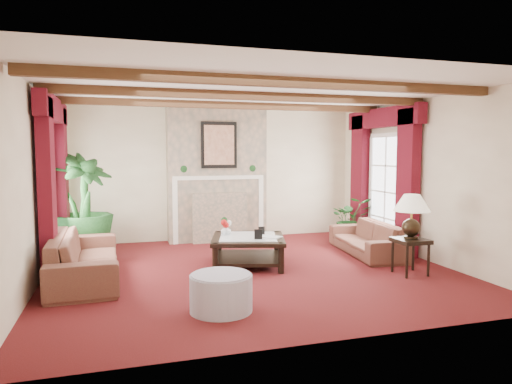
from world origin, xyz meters
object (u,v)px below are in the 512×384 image
object	(u,v)px
side_table	(410,256)
sofa_left	(84,249)
sofa_right	(367,233)
coffee_table	(248,251)
potted_palm	(84,227)
ottoman	(221,293)

from	to	relation	value
side_table	sofa_left	bearing A→B (deg)	166.89
sofa_right	coffee_table	world-z (taller)	sofa_right
coffee_table	potted_palm	bearing A→B (deg)	165.93
ottoman	side_table	bearing A→B (deg)	13.88
sofa_left	ottoman	distance (m)	2.42
sofa_left	potted_palm	size ratio (longest dim) A/B	1.15
sofa_left	potted_palm	world-z (taller)	potted_palm
sofa_right	ottoman	distance (m)	3.79
sofa_right	side_table	size ratio (longest dim) A/B	3.68
sofa_left	ottoman	xyz separation A→B (m)	(1.58, -1.82, -0.23)
potted_palm	ottoman	bearing A→B (deg)	-63.35
side_table	coffee_table	bearing A→B (deg)	151.17
sofa_left	potted_palm	xyz separation A→B (m)	(-0.12, 1.57, 0.06)
sofa_left	side_table	xyz separation A→B (m)	(4.61, -1.07, -0.17)
potted_palm	ottoman	distance (m)	3.80
sofa_left	sofa_right	bearing A→B (deg)	-87.68
sofa_right	ottoman	xyz separation A→B (m)	(-3.12, -2.14, -0.17)
coffee_table	side_table	world-z (taller)	side_table
potted_palm	coffee_table	distance (m)	2.96
side_table	sofa_right	bearing A→B (deg)	86.09
sofa_left	ottoman	bearing A→B (deg)	-140.67
sofa_right	potted_palm	xyz separation A→B (m)	(-4.82, 1.24, 0.13)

